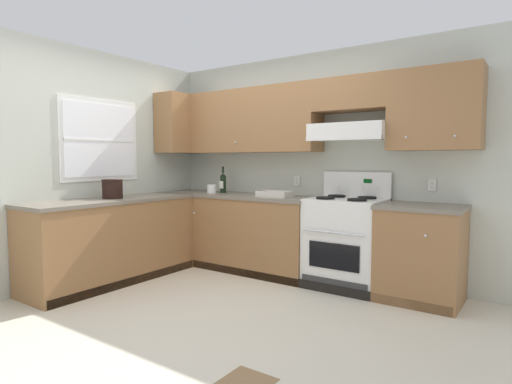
{
  "coord_description": "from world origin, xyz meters",
  "views": [
    {
      "loc": [
        2.64,
        -2.84,
        1.33
      ],
      "look_at": [
        0.18,
        0.7,
        1.0
      ],
      "focal_mm": 29.56,
      "sensor_mm": 36.0,
      "label": 1
    }
  ],
  "objects_px": {
    "bowl": "(275,195)",
    "paper_towel_roll": "(212,189)",
    "stove": "(346,242)",
    "wine_bottle": "(223,182)",
    "bucket": "(112,188)"
  },
  "relations": [
    {
      "from": "stove",
      "to": "wine_bottle",
      "type": "bearing_deg",
      "value": 177.4
    },
    {
      "from": "paper_towel_roll",
      "to": "stove",
      "type": "bearing_deg",
      "value": 1.68
    },
    {
      "from": "bucket",
      "to": "paper_towel_roll",
      "type": "relative_size",
      "value": 1.99
    },
    {
      "from": "stove",
      "to": "wine_bottle",
      "type": "height_order",
      "value": "wine_bottle"
    },
    {
      "from": "stove",
      "to": "bowl",
      "type": "relative_size",
      "value": 3.11
    },
    {
      "from": "stove",
      "to": "paper_towel_roll",
      "type": "height_order",
      "value": "stove"
    },
    {
      "from": "stove",
      "to": "wine_bottle",
      "type": "xyz_separation_m",
      "value": [
        -1.71,
        0.08,
        0.56
      ]
    },
    {
      "from": "wine_bottle",
      "to": "bowl",
      "type": "xyz_separation_m",
      "value": [
        0.87,
        -0.14,
        -0.11
      ]
    },
    {
      "from": "bowl",
      "to": "paper_towel_roll",
      "type": "xyz_separation_m",
      "value": [
        -0.95,
        0.01,
        0.03
      ]
    },
    {
      "from": "stove",
      "to": "bowl",
      "type": "height_order",
      "value": "stove"
    },
    {
      "from": "bucket",
      "to": "paper_towel_roll",
      "type": "distance_m",
      "value": 1.25
    },
    {
      "from": "stove",
      "to": "bucket",
      "type": "relative_size",
      "value": 5.25
    },
    {
      "from": "stove",
      "to": "paper_towel_roll",
      "type": "xyz_separation_m",
      "value": [
        -1.79,
        -0.05,
        0.49
      ]
    },
    {
      "from": "wine_bottle",
      "to": "paper_towel_roll",
      "type": "relative_size",
      "value": 2.9
    },
    {
      "from": "bowl",
      "to": "paper_towel_roll",
      "type": "height_order",
      "value": "paper_towel_roll"
    }
  ]
}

